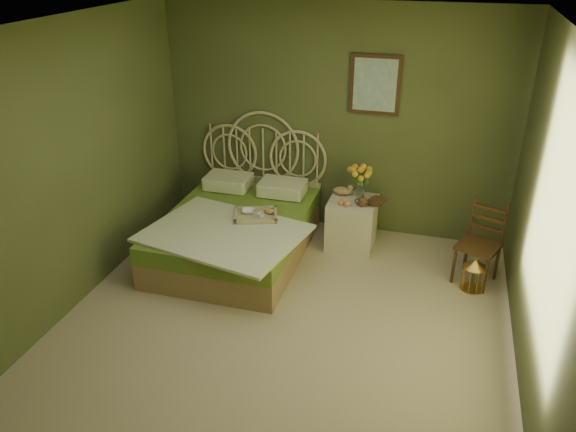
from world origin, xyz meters
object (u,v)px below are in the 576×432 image
(birdcage, at_px, (474,275))
(bed, at_px, (238,228))
(nightstand, at_px, (353,217))
(chair, at_px, (479,237))

(birdcage, bearing_deg, bed, 178.69)
(nightstand, height_order, chair, nightstand)
(nightstand, relative_size, chair, 1.16)
(bed, height_order, nightstand, bed)
(chair, bearing_deg, nightstand, -172.41)
(nightstand, xyz_separation_m, birdcage, (1.33, -0.56, -0.19))
(chair, relative_size, birdcage, 2.48)
(nightstand, xyz_separation_m, chair, (1.34, -0.33, 0.12))
(nightstand, bearing_deg, bed, -157.01)
(chair, distance_m, birdcage, 0.39)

